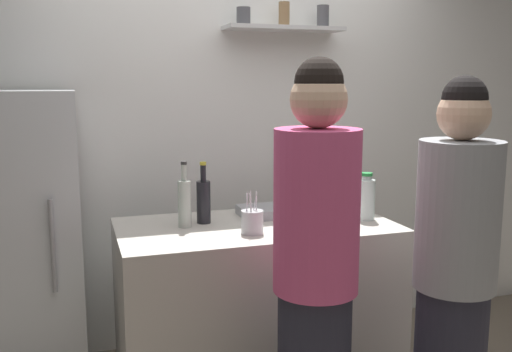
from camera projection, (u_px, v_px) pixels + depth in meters
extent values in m
cube|color=white|center=(232.00, 136.00, 3.61)|extent=(4.80, 0.10, 2.60)
cube|color=silver|center=(284.00, 28.00, 3.44)|extent=(0.73, 0.22, 0.02)
cylinder|color=#4C4C51|center=(243.00, 16.00, 3.35)|extent=(0.08, 0.08, 0.10)
cylinder|color=olive|center=(284.00, 14.00, 3.42)|extent=(0.07, 0.07, 0.14)
cylinder|color=#4C4C51|center=(323.00, 16.00, 3.50)|extent=(0.07, 0.07, 0.13)
cube|color=silver|center=(22.00, 247.00, 2.94)|extent=(0.60, 0.61, 1.60)
cylinder|color=#99999E|center=(53.00, 246.00, 2.67)|extent=(0.02, 0.02, 0.45)
cube|color=#B7B2A8|center=(256.00, 309.00, 2.99)|extent=(1.40, 0.74, 0.92)
cube|color=gray|center=(271.00, 211.00, 3.10)|extent=(0.34, 0.24, 0.05)
cylinder|color=#B2B2B7|center=(252.00, 222.00, 2.73)|extent=(0.11, 0.11, 0.11)
cylinder|color=silver|center=(256.00, 209.00, 2.73)|extent=(0.01, 0.01, 0.17)
cylinder|color=silver|center=(254.00, 209.00, 2.73)|extent=(0.03, 0.03, 0.16)
cylinder|color=silver|center=(251.00, 209.00, 2.72)|extent=(0.01, 0.04, 0.17)
cylinder|color=silver|center=(251.00, 211.00, 2.69)|extent=(0.02, 0.01, 0.17)
cylinder|color=silver|center=(247.00, 210.00, 2.72)|extent=(0.01, 0.01, 0.16)
cylinder|color=silver|center=(247.00, 209.00, 2.73)|extent=(0.02, 0.02, 0.17)
cylinder|color=black|center=(204.00, 202.00, 2.93)|extent=(0.07, 0.07, 0.22)
cylinder|color=black|center=(203.00, 173.00, 2.90)|extent=(0.03, 0.03, 0.08)
cylinder|color=gold|center=(203.00, 163.00, 2.89)|extent=(0.03, 0.03, 0.02)
cylinder|color=#B2BFB2|center=(185.00, 204.00, 2.84)|extent=(0.07, 0.07, 0.23)
cylinder|color=#B2BFB2|center=(184.00, 173.00, 2.82)|extent=(0.03, 0.03, 0.08)
cylinder|color=#333333|center=(184.00, 163.00, 2.81)|extent=(0.03, 0.03, 0.02)
cylinder|color=silver|center=(366.00, 200.00, 3.00)|extent=(0.09, 0.09, 0.21)
cylinder|color=silver|center=(367.00, 178.00, 2.98)|extent=(0.05, 0.05, 0.02)
cylinder|color=#268C3F|center=(367.00, 174.00, 2.98)|extent=(0.06, 0.06, 0.02)
cylinder|color=#D14C7F|center=(317.00, 211.00, 2.23)|extent=(0.34, 0.34, 0.65)
sphere|color=#D8AD8C|center=(319.00, 99.00, 2.16)|extent=(0.22, 0.22, 0.22)
sphere|color=black|center=(319.00, 82.00, 2.15)|extent=(0.19, 0.19, 0.19)
cylinder|color=gray|center=(458.00, 215.00, 2.35)|extent=(0.34, 0.34, 0.62)
sphere|color=#D8AD8C|center=(464.00, 114.00, 2.28)|extent=(0.21, 0.21, 0.21)
sphere|color=black|center=(465.00, 98.00, 2.27)|extent=(0.18, 0.18, 0.18)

